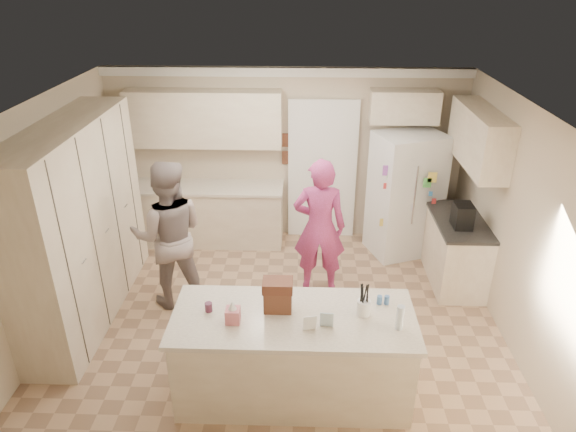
{
  "coord_description": "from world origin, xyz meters",
  "views": [
    {
      "loc": [
        0.28,
        -4.97,
        3.86
      ],
      "look_at": [
        0.1,
        0.35,
        1.25
      ],
      "focal_mm": 32.0,
      "sensor_mm": 36.0,
      "label": 1
    }
  ],
  "objects_px": {
    "utensil_crock": "(364,308)",
    "teen_girl": "(319,227)",
    "island_base": "(293,357)",
    "teen_boy": "(169,235)",
    "coffee_maker": "(463,216)",
    "refrigerator": "(405,195)",
    "tissue_box": "(233,315)",
    "dollhouse_body": "(278,300)"
  },
  "relations": [
    {
      "from": "utensil_crock",
      "to": "teen_girl",
      "type": "bearing_deg",
      "value": 101.62
    },
    {
      "from": "island_base",
      "to": "teen_boy",
      "type": "bearing_deg",
      "value": 135.39
    },
    {
      "from": "utensil_crock",
      "to": "teen_girl",
      "type": "relative_size",
      "value": 0.08
    },
    {
      "from": "coffee_maker",
      "to": "teen_boy",
      "type": "xyz_separation_m",
      "value": [
        -3.58,
        -0.39,
        -0.13
      ]
    },
    {
      "from": "utensil_crock",
      "to": "refrigerator",
      "type": "bearing_deg",
      "value": 72.84
    },
    {
      "from": "coffee_maker",
      "to": "utensil_crock",
      "type": "xyz_separation_m",
      "value": [
        -1.4,
        -1.85,
        -0.07
      ]
    },
    {
      "from": "island_base",
      "to": "tissue_box",
      "type": "distance_m",
      "value": 0.79
    },
    {
      "from": "utensil_crock",
      "to": "tissue_box",
      "type": "bearing_deg",
      "value": -172.87
    },
    {
      "from": "coffee_maker",
      "to": "tissue_box",
      "type": "distance_m",
      "value": 3.28
    },
    {
      "from": "refrigerator",
      "to": "teen_girl",
      "type": "height_order",
      "value": "teen_girl"
    },
    {
      "from": "coffee_maker",
      "to": "utensil_crock",
      "type": "relative_size",
      "value": 2.0
    },
    {
      "from": "refrigerator",
      "to": "utensil_crock",
      "type": "height_order",
      "value": "refrigerator"
    },
    {
      "from": "teen_boy",
      "to": "dollhouse_body",
      "type": "bearing_deg",
      "value": 124.12
    },
    {
      "from": "utensil_crock",
      "to": "teen_boy",
      "type": "distance_m",
      "value": 2.63
    },
    {
      "from": "utensil_crock",
      "to": "dollhouse_body",
      "type": "bearing_deg",
      "value": 176.42
    },
    {
      "from": "teen_girl",
      "to": "utensil_crock",
      "type": "bearing_deg",
      "value": 103.91
    },
    {
      "from": "teen_girl",
      "to": "teen_boy",
      "type": "bearing_deg",
      "value": 12.61
    },
    {
      "from": "utensil_crock",
      "to": "tissue_box",
      "type": "relative_size",
      "value": 1.07
    },
    {
      "from": "island_base",
      "to": "dollhouse_body",
      "type": "xyz_separation_m",
      "value": [
        -0.15,
        0.1,
        0.6
      ]
    },
    {
      "from": "coffee_maker",
      "to": "teen_girl",
      "type": "distance_m",
      "value": 1.78
    },
    {
      "from": "island_base",
      "to": "refrigerator",
      "type": "bearing_deg",
      "value": 62.23
    },
    {
      "from": "utensil_crock",
      "to": "dollhouse_body",
      "type": "height_order",
      "value": "dollhouse_body"
    },
    {
      "from": "dollhouse_body",
      "to": "tissue_box",
      "type": "bearing_deg",
      "value": -153.43
    },
    {
      "from": "refrigerator",
      "to": "teen_girl",
      "type": "distance_m",
      "value": 1.65
    },
    {
      "from": "refrigerator",
      "to": "island_base",
      "type": "bearing_deg",
      "value": -138.08
    },
    {
      "from": "tissue_box",
      "to": "island_base",
      "type": "bearing_deg",
      "value": 10.3
    },
    {
      "from": "refrigerator",
      "to": "teen_girl",
      "type": "relative_size",
      "value": 0.99
    },
    {
      "from": "tissue_box",
      "to": "teen_girl",
      "type": "relative_size",
      "value": 0.08
    },
    {
      "from": "refrigerator",
      "to": "teen_boy",
      "type": "relative_size",
      "value": 0.96
    },
    {
      "from": "tissue_box",
      "to": "teen_girl",
      "type": "xyz_separation_m",
      "value": [
        0.83,
        1.94,
        -0.09
      ]
    },
    {
      "from": "refrigerator",
      "to": "island_base",
      "type": "height_order",
      "value": "refrigerator"
    },
    {
      "from": "tissue_box",
      "to": "teen_boy",
      "type": "xyz_separation_m",
      "value": [
        -0.98,
        1.61,
        -0.05
      ]
    },
    {
      "from": "utensil_crock",
      "to": "teen_girl",
      "type": "height_order",
      "value": "teen_girl"
    },
    {
      "from": "island_base",
      "to": "teen_boy",
      "type": "height_order",
      "value": "teen_boy"
    },
    {
      "from": "island_base",
      "to": "dollhouse_body",
      "type": "relative_size",
      "value": 8.46
    },
    {
      "from": "island_base",
      "to": "teen_boy",
      "type": "relative_size",
      "value": 1.17
    },
    {
      "from": "refrigerator",
      "to": "island_base",
      "type": "relative_size",
      "value": 0.82
    },
    {
      "from": "coffee_maker",
      "to": "island_base",
      "type": "height_order",
      "value": "coffee_maker"
    },
    {
      "from": "utensil_crock",
      "to": "teen_boy",
      "type": "bearing_deg",
      "value": 146.19
    },
    {
      "from": "island_base",
      "to": "teen_girl",
      "type": "xyz_separation_m",
      "value": [
        0.28,
        1.84,
        0.47
      ]
    },
    {
      "from": "teen_boy",
      "to": "teen_girl",
      "type": "distance_m",
      "value": 1.84
    },
    {
      "from": "refrigerator",
      "to": "island_base",
      "type": "distance_m",
      "value": 3.32
    }
  ]
}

